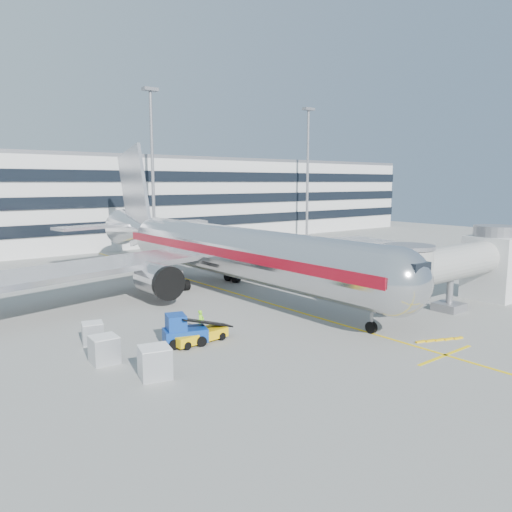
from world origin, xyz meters
TOP-DOWN VIEW (x-y plane):
  - ground at (0.00, 0.00)m, footprint 180.00×180.00m
  - lead_in_line at (0.00, 10.00)m, footprint 0.25×70.00m
  - stop_bar at (0.00, -14.00)m, footprint 6.00×0.25m
  - main_jet at (0.00, 11.72)m, footprint 50.95×48.70m
  - jet_bridge at (12.18, -8.00)m, footprint 17.80×4.50m
  - terminal at (0.00, 57.95)m, footprint 150.00×24.25m
  - light_mast_centre at (8.00, 42.00)m, footprint 2.40×1.20m
  - light_mast_east at (42.00, 42.00)m, footprint 2.40×1.20m
  - belt_loader at (-11.11, -1.94)m, footprint 4.40×1.89m
  - baggage_tug at (-12.24, -1.63)m, footprint 3.27×2.57m
  - cargo_container_left at (-16.92, 2.57)m, footprint 1.68×1.68m
  - cargo_container_right at (-17.74, -1.60)m, footprint 1.67×1.67m
  - cargo_container_front at (-16.38, -5.67)m, footprint 2.06×2.06m
  - ramp_worker at (-9.79, -0.11)m, footprint 0.75×0.66m

SIDE VIEW (x-z plane):
  - ground at x=0.00m, z-range 0.00..0.00m
  - lead_in_line at x=0.00m, z-range 0.00..0.01m
  - stop_bar at x=0.00m, z-range 0.00..0.01m
  - belt_loader at x=-11.11m, z-range -0.45..1.63m
  - cargo_container_left at x=-16.92m, z-range 0.00..1.47m
  - cargo_container_right at x=-17.74m, z-range 0.00..1.68m
  - ramp_worker at x=-9.79m, z-range 0.00..1.72m
  - cargo_container_front at x=-16.38m, z-range 0.01..1.81m
  - baggage_tug at x=-12.24m, z-range -0.14..2.03m
  - jet_bridge at x=12.18m, z-range 0.37..7.37m
  - main_jet at x=0.00m, z-range -3.79..12.26m
  - terminal at x=0.00m, z-range 0.00..15.60m
  - light_mast_centre at x=8.00m, z-range 2.15..27.60m
  - light_mast_east at x=42.00m, z-range 2.15..27.60m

